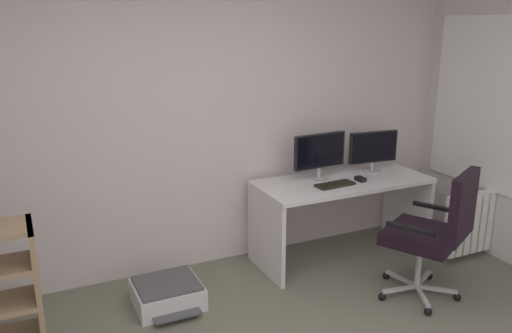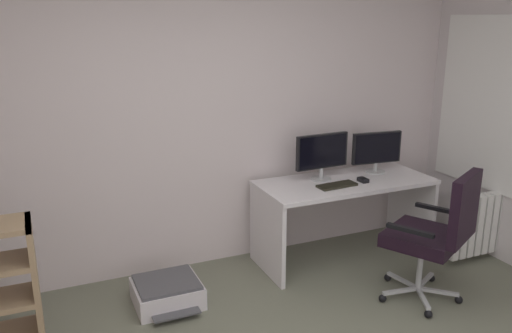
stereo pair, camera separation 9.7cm
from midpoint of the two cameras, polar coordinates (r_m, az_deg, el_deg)
wall_back at (r=4.29m, az=-7.07°, el=6.10°), size 5.06×0.10×2.70m
window_pane at (r=4.89m, az=26.56°, el=5.75°), size 0.01×1.46×1.42m
window_frame at (r=4.89m, az=26.50°, el=5.75°), size 0.02×1.54×1.50m
desk at (r=4.63m, az=10.22°, el=-3.69°), size 1.52×0.66×0.72m
monitor_main at (r=4.50m, az=7.84°, el=1.45°), size 0.50×0.18×0.40m
monitor_secondary at (r=4.82m, az=13.61°, el=1.81°), size 0.47×0.18×0.37m
keyboard at (r=4.40m, az=9.46°, el=-2.04°), size 0.35×0.15×0.02m
computer_mouse at (r=4.56m, az=12.21°, el=-1.44°), size 0.06×0.10×0.03m
office_chair at (r=4.08m, az=19.80°, el=-6.62°), size 0.69×0.72×1.03m
printer at (r=4.07m, az=-8.97°, el=-13.43°), size 0.49×0.52×0.19m
radiator at (r=5.07m, az=24.44°, el=-5.63°), size 0.82×0.10×0.54m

